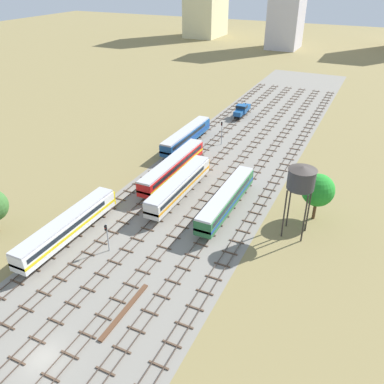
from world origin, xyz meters
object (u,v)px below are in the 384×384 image
(shunter_loco_left_farther, at_px, (242,109))
(signal_post_near, at_px, (222,130))
(diesel_railcar_far_left_nearest, at_px, (67,226))
(diesel_railcar_centre_left_mid, at_px, (179,185))
(diesel_railcar_centre_right_near, at_px, (226,198))
(passenger_coach_left_midfar, at_px, (173,166))
(signal_post_nearest, at_px, (107,234))
(diesel_railcar_far_left_far, at_px, (186,136))
(water_tower, at_px, (302,178))

(shunter_loco_left_farther, relative_size, signal_post_near, 1.50)
(diesel_railcar_far_left_nearest, height_order, diesel_railcar_centre_left_mid, same)
(diesel_railcar_far_left_nearest, height_order, signal_post_near, signal_post_near)
(diesel_railcar_centre_right_near, height_order, shunter_loco_left_farther, diesel_railcar_centre_right_near)
(passenger_coach_left_midfar, bearing_deg, shunter_loco_left_farther, 90.00)
(diesel_railcar_centre_right_near, xyz_separation_m, signal_post_nearest, (-11.64, -17.51, 0.40))
(signal_post_nearest, bearing_deg, diesel_railcar_centre_right_near, 56.38)
(passenger_coach_left_midfar, height_order, diesel_railcar_far_left_far, same)
(diesel_railcar_far_left_far, relative_size, signal_post_nearest, 4.40)
(diesel_railcar_centre_right_near, height_order, diesel_railcar_centre_left_mid, same)
(shunter_loco_left_farther, distance_m, signal_post_near, 21.18)
(passenger_coach_left_midfar, bearing_deg, signal_post_nearest, -84.62)
(shunter_loco_left_farther, distance_m, signal_post_nearest, 65.51)
(diesel_railcar_far_left_nearest, height_order, signal_post_nearest, signal_post_nearest)
(diesel_railcar_centre_right_near, xyz_separation_m, diesel_railcar_centre_left_mid, (-9.31, 0.82, 0.00))
(passenger_coach_left_midfar, relative_size, signal_post_near, 3.90)
(diesel_railcar_far_left_nearest, height_order, diesel_railcar_centre_right_near, same)
(shunter_loco_left_farther, height_order, signal_post_near, signal_post_near)
(diesel_railcar_centre_right_near, height_order, diesel_railcar_far_left_far, same)
(water_tower, bearing_deg, diesel_railcar_far_left_far, 141.77)
(water_tower, bearing_deg, signal_post_nearest, -145.65)
(signal_post_nearest, bearing_deg, passenger_coach_left_midfar, 95.38)
(water_tower, xyz_separation_m, signal_post_nearest, (-23.55, -16.10, -6.72))
(diesel_railcar_far_left_far, xyz_separation_m, signal_post_nearest, (6.99, -40.15, 0.40))
(diesel_railcar_centre_left_mid, height_order, signal_post_near, signal_post_near)
(shunter_loco_left_farther, xyz_separation_m, signal_post_near, (2.33, -20.99, 1.55))
(diesel_railcar_centre_left_mid, bearing_deg, diesel_railcar_far_left_far, 113.12)
(shunter_loco_left_farther, bearing_deg, signal_post_near, -83.67)
(diesel_railcar_far_left_far, xyz_separation_m, shunter_loco_left_farther, (4.66, 25.31, -0.59))
(diesel_railcar_centre_right_near, xyz_separation_m, shunter_loco_left_farther, (-13.97, 47.95, -0.59))
(diesel_railcar_centre_left_mid, distance_m, diesel_railcar_far_left_far, 23.72)
(diesel_railcar_far_left_nearest, height_order, water_tower, water_tower)
(signal_post_near, bearing_deg, diesel_railcar_centre_right_near, -66.64)
(passenger_coach_left_midfar, height_order, water_tower, water_tower)
(diesel_railcar_centre_right_near, relative_size, diesel_railcar_far_left_far, 1.00)
(diesel_railcar_far_left_nearest, bearing_deg, signal_post_near, 81.15)
(diesel_railcar_far_left_nearest, height_order, diesel_railcar_far_left_far, same)
(diesel_railcar_far_left_far, bearing_deg, passenger_coach_left_midfar, -73.21)
(diesel_railcar_centre_left_mid, bearing_deg, shunter_loco_left_farther, 95.64)
(diesel_railcar_centre_left_mid, bearing_deg, signal_post_near, 95.09)
(diesel_railcar_centre_left_mid, height_order, water_tower, water_tower)
(diesel_railcar_centre_right_near, distance_m, shunter_loco_left_farther, 49.95)
(diesel_railcar_far_left_far, bearing_deg, signal_post_near, 31.74)
(diesel_railcar_centre_right_near, bearing_deg, shunter_loco_left_farther, 106.24)
(signal_post_nearest, xyz_separation_m, signal_post_near, (0.00, 44.47, 0.56))
(passenger_coach_left_midfar, bearing_deg, diesel_railcar_centre_left_mid, -53.87)
(diesel_railcar_far_left_nearest, height_order, passenger_coach_left_midfar, same)
(diesel_railcar_centre_left_mid, relative_size, signal_post_near, 3.64)
(signal_post_near, bearing_deg, shunter_loco_left_farther, 96.33)
(diesel_railcar_far_left_nearest, xyz_separation_m, signal_post_nearest, (6.99, 0.42, 0.40))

